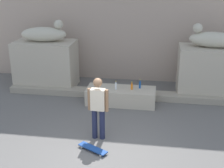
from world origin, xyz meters
TOP-DOWN VIEW (x-y plane):
  - ground_plane at (0.00, 0.00)m, footprint 40.00×40.00m
  - pedestal_left at (-2.92, 4.24)m, footprint 2.17×1.24m
  - pedestal_right at (2.92, 4.24)m, footprint 2.17×1.24m
  - statue_reclining_left at (-2.89, 4.24)m, footprint 1.66×0.76m
  - statue_reclining_right at (2.89, 4.24)m, footprint 1.65×0.73m
  - ledge_block at (0.00, 3.07)m, footprint 2.24×0.85m
  - skater at (-0.31, 0.78)m, footprint 0.54×0.23m
  - skateboard at (-0.33, 0.16)m, footprint 0.80×0.56m
  - bottle_blue at (0.60, 3.21)m, footprint 0.06×0.06m
  - bottle_clear at (-0.16, 3.00)m, footprint 0.07×0.07m
  - bottle_orange at (0.35, 3.07)m, footprint 0.07×0.07m
  - stair_step at (0.00, 3.60)m, footprint 8.02×0.50m

SIDE VIEW (x-z plane):
  - ground_plane at x=0.00m, z-range 0.00..0.00m
  - skateboard at x=-0.33m, z-range 0.02..0.10m
  - stair_step at x=0.00m, z-range 0.00..0.22m
  - ledge_block at x=0.00m, z-range 0.00..0.52m
  - bottle_orange at x=0.35m, z-range 0.49..0.74m
  - bottle_clear at x=-0.16m, z-range 0.49..0.77m
  - bottle_blue at x=0.60m, z-range 0.49..0.79m
  - pedestal_left at x=-2.92m, z-range 0.00..1.71m
  - pedestal_right at x=2.92m, z-range 0.00..1.71m
  - skater at x=-0.31m, z-range 0.09..1.76m
  - statue_reclining_left at x=-2.89m, z-range 1.60..2.38m
  - statue_reclining_right at x=2.89m, z-range 1.60..2.38m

